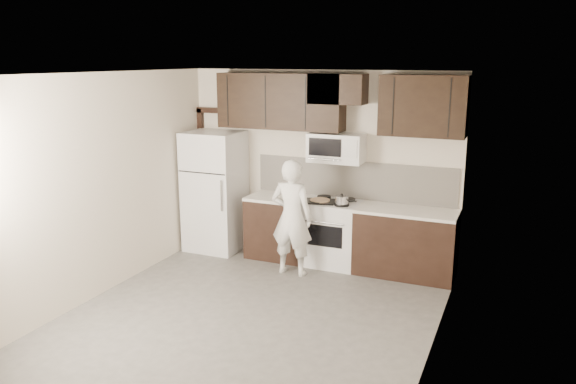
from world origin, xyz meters
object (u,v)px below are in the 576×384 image
Objects in this scene: person at (292,217)px; refrigerator at (215,191)px; stove at (332,233)px; microwave at (336,148)px.

refrigerator is at bearing -19.40° from person.
microwave reaches higher than stove.
person is (-0.38, -0.68, -0.86)m from microwave.
stove is 0.60× the size of person.
microwave is at bearing -119.34° from person.
person is at bearing -124.05° from stove.
microwave is at bearing 5.15° from refrigerator.
microwave is 0.48× the size of person.
stove is at bearing 1.51° from refrigerator.
person reaches higher than stove.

